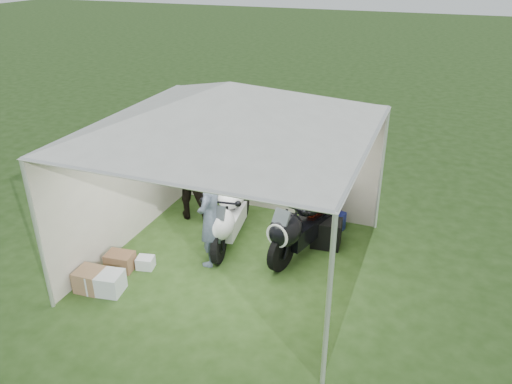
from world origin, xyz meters
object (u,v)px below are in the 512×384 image
canopy_tent (232,110)px  person_dark_jacket (193,168)px  crate_2 (145,263)px  crate_3 (120,261)px  equipment_box (326,233)px  paddock_stand (331,220)px  crate_1 (90,279)px  motorcycle_black (304,221)px  motorcycle_white (229,213)px  crate_0 (106,282)px  person_blue_jacket (211,217)px

canopy_tent → person_dark_jacket: canopy_tent is taller
crate_2 → crate_3: crate_3 is taller
crate_2 → person_dark_jacket: bearing=92.2°
equipment_box → paddock_stand: bearing=95.1°
crate_1 → crate_2: crate_1 is taller
paddock_stand → person_dark_jacket: 2.75m
motorcycle_black → crate_3: 3.06m
motorcycle_black → equipment_box: size_ratio=4.38×
motorcycle_white → crate_0: (-1.16, -1.96, -0.41)m
paddock_stand → person_dark_jacket: person_dark_jacket is taller
canopy_tent → paddock_stand: 3.16m
crate_1 → crate_3: (0.12, 0.61, -0.02)m
paddock_stand → equipment_box: 0.62m
person_blue_jacket → crate_2: bearing=-60.5°
crate_1 → crate_3: crate_1 is taller
crate_2 → crate_3: size_ratio=0.62×
crate_0 → crate_2: (0.20, 0.75, -0.06)m
crate_3 → motorcycle_white: bearing=46.6°
crate_1 → paddock_stand: bearing=46.2°
motorcycle_black → motorcycle_white: bearing=-157.0°
canopy_tent → crate_1: bearing=-139.5°
person_blue_jacket → crate_3: bearing=-61.7°
paddock_stand → motorcycle_black: bearing=-105.8°
motorcycle_white → person_blue_jacket: size_ratio=1.24×
motorcycle_black → person_blue_jacket: bearing=-131.5°
motorcycle_white → paddock_stand: size_ratio=4.53×
motorcycle_white → crate_1: motorcycle_white is taller
motorcycle_white → person_blue_jacket: 0.72m
motorcycle_black → crate_3: motorcycle_black is taller
equipment_box → person_dark_jacket: bearing=176.1°
canopy_tent → crate_1: size_ratio=15.00×
motorcycle_black → crate_3: (-2.60, -1.55, -0.46)m
motorcycle_white → motorcycle_black: (1.29, 0.16, 0.03)m
motorcycle_black → canopy_tent: bearing=-129.5°
person_dark_jacket → crate_3: (-0.29, -2.07, -0.85)m
crate_3 → canopy_tent: bearing=28.4°
person_dark_jacket → motorcycle_white: bearing=146.7°
canopy_tent → motorcycle_black: (0.97, 0.67, -1.97)m
equipment_box → person_blue_jacket: bearing=-144.2°
crate_2 → motorcycle_white: bearing=51.9°
paddock_stand → crate_0: (-2.72, -3.08, -0.01)m
canopy_tent → paddock_stand: size_ratio=12.24×
person_blue_jacket → crate_2: 1.32m
crate_2 → canopy_tent: bearing=29.1°
motorcycle_white → motorcycle_black: motorcycle_black is taller
canopy_tent → equipment_box: size_ratio=11.54×
motorcycle_black → crate_2: bearing=-132.6°
equipment_box → crate_0: (-2.77, -2.47, -0.08)m
person_dark_jacket → crate_2: bearing=92.5°
paddock_stand → crate_1: size_ratio=1.23×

